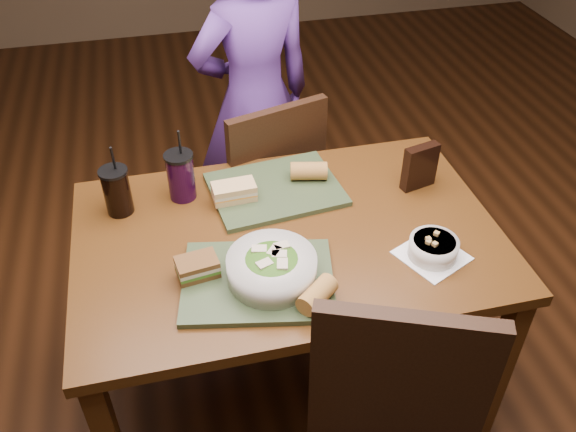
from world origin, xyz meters
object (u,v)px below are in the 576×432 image
object	(u,v)px
baguette_far	(309,171)
soup_bowl	(433,248)
dining_table	(288,255)
cup_cola	(117,191)
tray_far	(276,189)
sandwich_far	(234,191)
cup_berry	(181,176)
chair_far	(273,187)
baguette_near	(317,295)
chip_bag	(420,167)
diner	(255,101)
tray_near	(258,281)
salad_bowl	(272,267)
sandwich_near	(197,267)

from	to	relation	value
baguette_far	soup_bowl	bearing A→B (deg)	-59.49
dining_table	cup_cola	xyz separation A→B (m)	(-0.50, 0.23, 0.17)
tray_far	sandwich_far	distance (m)	0.15
dining_table	cup_berry	world-z (taller)	cup_berry
chair_far	baguette_far	bearing A→B (deg)	-80.03
baguette_near	chair_far	bearing A→B (deg)	85.58
cup_berry	chip_bag	xyz separation A→B (m)	(0.78, -0.12, -0.01)
sandwich_far	chair_far	bearing A→B (deg)	61.11
diner	tray_near	xyz separation A→B (m)	(-0.20, -1.07, 0.02)
chair_far	cup_berry	bearing A→B (deg)	-140.63
salad_bowl	baguette_near	world-z (taller)	salad_bowl
cup_cola	tray_far	bearing A→B (deg)	-1.52
sandwich_near	chip_bag	bearing A→B (deg)	19.32
sandwich_far	sandwich_near	bearing A→B (deg)	-116.03
chair_far	chip_bag	size ratio (longest dim) A/B	5.87
dining_table	sandwich_far	size ratio (longest dim) A/B	9.14
sandwich_near	cup_cola	xyz separation A→B (m)	(-0.21, 0.36, 0.04)
baguette_far	cup_cola	size ratio (longest dim) A/B	0.50
tray_near	sandwich_far	xyz separation A→B (m)	(-0.00, 0.38, 0.04)
salad_bowl	soup_bowl	distance (m)	0.48
diner	salad_bowl	size ratio (longest dim) A/B	5.91
sandwich_near	soup_bowl	bearing A→B (deg)	-5.55
dining_table	chip_bag	bearing A→B (deg)	16.23
tray_near	sandwich_far	distance (m)	0.38
salad_bowl	soup_bowl	world-z (taller)	salad_bowl
salad_bowl	sandwich_far	xyz separation A→B (m)	(-0.04, 0.38, -0.01)
sandwich_near	tray_near	bearing A→B (deg)	-19.78
baguette_near	baguette_far	xyz separation A→B (m)	(0.12, 0.56, 0.00)
salad_bowl	baguette_near	size ratio (longest dim) A/B	2.12
tray_far	sandwich_near	xyz separation A→B (m)	(-0.30, -0.35, 0.04)
baguette_far	chip_bag	world-z (taller)	chip_bag
dining_table	baguette_far	xyz separation A→B (m)	(0.13, 0.24, 0.14)
soup_bowl	cup_berry	bearing A→B (deg)	145.91
dining_table	tray_near	distance (m)	0.25
tray_near	baguette_far	size ratio (longest dim) A/B	3.42
diner	salad_bowl	bearing A→B (deg)	68.74
dining_table	cup_cola	world-z (taller)	cup_cola
chip_bag	soup_bowl	bearing A→B (deg)	-119.64
salad_bowl	sandwich_far	world-z (taller)	salad_bowl
sandwich_far	chip_bag	world-z (taller)	chip_bag
tray_near	sandwich_near	xyz separation A→B (m)	(-0.16, 0.06, 0.04)
chair_far	diner	bearing A→B (deg)	91.57
baguette_far	sandwich_near	bearing A→B (deg)	-138.36
salad_bowl	tray_near	bearing A→B (deg)	174.09
sandwich_near	cup_berry	bearing A→B (deg)	90.38
cup_berry	diner	bearing A→B (deg)	59.66
soup_bowl	baguette_near	distance (m)	0.40
sandwich_near	baguette_near	world-z (taller)	baguette_near
chip_bag	sandwich_far	bearing A→B (deg)	161.21
dining_table	cup_berry	size ratio (longest dim) A/B	5.09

